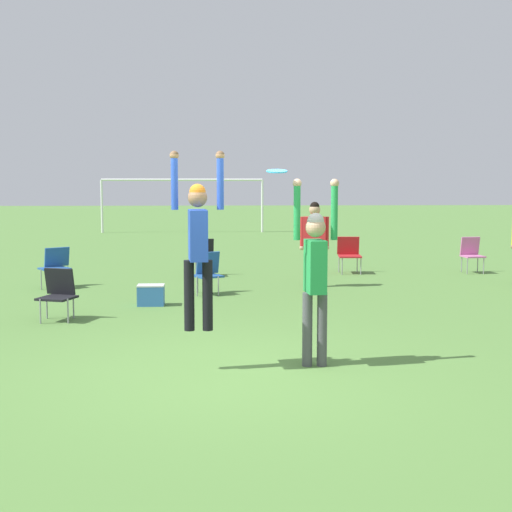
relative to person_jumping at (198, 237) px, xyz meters
name	(u,v)px	position (x,y,z in m)	size (l,w,h in m)	color
ground_plane	(228,373)	(0.34, -0.12, -1.57)	(120.00, 120.00, 0.00)	#56843D
person_jumping	(198,237)	(0.00, 0.00, 0.00)	(0.62, 0.49, 2.07)	black
person_defending	(315,267)	(1.37, 0.12, -0.38)	(0.54, 0.41, 2.23)	#4C4C51
frisbee	(277,171)	(0.91, 0.04, 0.75)	(0.24, 0.24, 0.05)	#2D9EDB
camping_chair_0	(471,252)	(6.37, 8.72, -1.06)	(0.51, 0.55, 0.87)	gray
camping_chair_1	(204,255)	(-0.10, 8.50, -1.08)	(0.49, 0.54, 0.87)	gray
camping_chair_2	(56,264)	(-3.15, 6.78, -1.08)	(0.74, 0.81, 0.83)	gray
camping_chair_3	(208,270)	(0.03, 5.76, -1.11)	(0.66, 0.72, 0.82)	gray
camping_chair_4	(349,252)	(3.40, 8.83, -1.06)	(0.57, 0.61, 0.87)	gray
camping_chair_5	(58,291)	(-2.32, 3.20, -1.10)	(0.63, 0.68, 0.82)	gray
person_spectator_near	(314,235)	(2.24, 6.56, -0.48)	(0.63, 0.31, 1.78)	#2D2D38
cooler_box	(151,295)	(-0.97, 4.46, -1.38)	(0.48, 0.32, 0.37)	#336BB7
soccer_goal	(182,190)	(-1.31, 23.20, 0.28)	(7.10, 0.10, 2.35)	white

